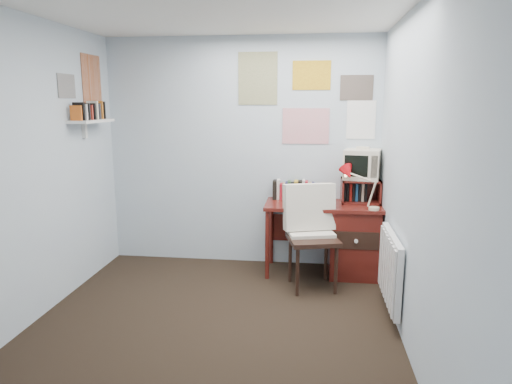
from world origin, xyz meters
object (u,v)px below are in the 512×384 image
Objects in this scene: desk at (348,237)px; wall_shelf at (92,121)px; desk_chair at (313,240)px; radiator at (391,269)px; crt_tv at (362,163)px; tv_riser at (360,191)px; desk_lamp at (375,191)px.

wall_shelf is at bearing -171.60° from desk.
wall_shelf reaches higher than desk_chair.
crt_tv is at bearing 98.66° from radiator.
wall_shelf is (-2.69, -0.49, 0.74)m from tv_riser.
desk_lamp reaches higher than tv_riser.
crt_tv reaches higher than radiator.
tv_riser is (0.49, 0.53, 0.39)m from desk_chair.
crt_tv reaches higher than desk_lamp.
tv_riser reaches higher than radiator.
tv_riser is at bearing -100.90° from crt_tv.
radiator is at bearing -80.72° from tv_riser.
desk is at bearing -137.04° from tv_riser.
desk is 3.00× the size of tv_riser.
wall_shelf is (-2.20, 0.04, 1.13)m from desk_chair.
desk_lamp is 0.35m from tv_riser.
tv_riser reaches higher than desk_chair.
desk is at bearing 107.24° from radiator.
crt_tv is 0.58× the size of wall_shelf.
desk_chair is 2.46× the size of tv_riser.
tv_riser is 1.15m from radiator.
tv_riser is (-0.10, 0.33, -0.07)m from desk_lamp.
radiator is (0.16, -1.06, -0.76)m from crt_tv.
desk is 2.87m from wall_shelf.
radiator is at bearing -69.09° from crt_tv.
tv_riser is at bearing 99.28° from radiator.
desk is at bearing 133.69° from desk_lamp.
desk_lamp is 0.95× the size of tv_riser.
desk_lamp reaches higher than desk.
desk_chair is 2.59× the size of desk_lamp.
wall_shelf reaches higher than tv_riser.
desk_chair is 1.23× the size of radiator.
desk_lamp is 2.88m from wall_shelf.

